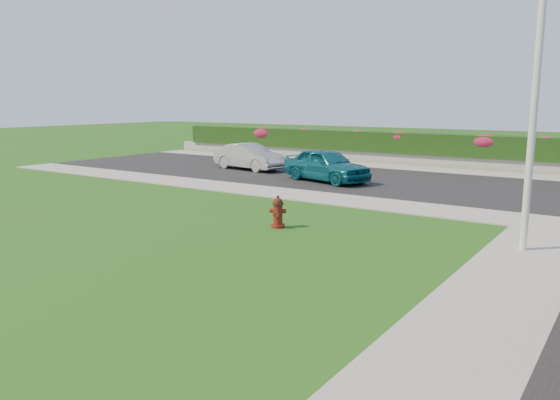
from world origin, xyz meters
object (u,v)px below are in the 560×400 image
Objects in this scene: sedan_teal at (326,165)px; utility_pole at (533,126)px; fire_hydrant at (278,213)px; sedan_silver at (249,157)px.

utility_pole is (8.99, -6.90, 2.10)m from sedan_teal.
sedan_silver reaches higher than fire_hydrant.
sedan_teal is (-3.03, 8.07, 0.32)m from fire_hydrant.
utility_pole is (14.14, -8.31, 2.16)m from sedan_silver.
sedan_silver is at bearing 109.87° from fire_hydrant.
sedan_teal reaches higher than sedan_silver.
sedan_teal is 11.53m from utility_pole.
sedan_teal is at bearing 89.68° from fire_hydrant.
utility_pole is at bearing -9.76° from fire_hydrant.
sedan_teal is 5.34m from sedan_silver.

